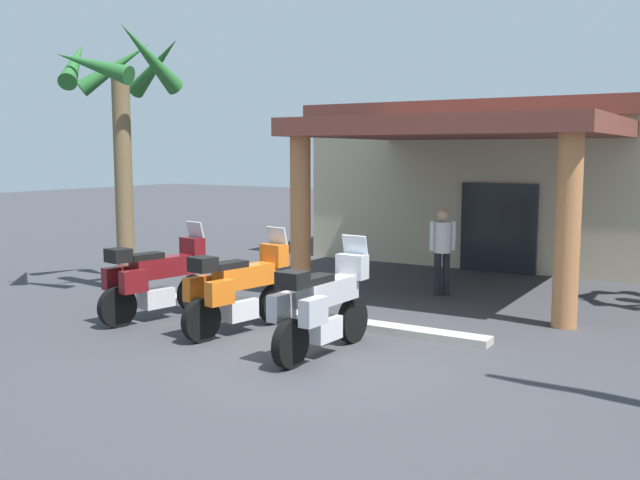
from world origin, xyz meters
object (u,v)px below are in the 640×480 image
at_px(motorcycle_maroon, 156,279).
at_px(motorcycle_orange, 239,289).
at_px(motorcycle_silver, 322,306).
at_px(pedestrian, 442,245).
at_px(motel_building, 532,179).
at_px(palm_tree_roadside, 120,104).

xyz_separation_m(motorcycle_maroon, motorcycle_orange, (1.76, 0.00, 0.00)).
xyz_separation_m(motorcycle_silver, pedestrian, (-0.14, 4.81, 0.30)).
relative_size(motel_building, motorcycle_maroon, 5.35).
height_order(motorcycle_orange, palm_tree_roadside, palm_tree_roadside).
xyz_separation_m(motorcycle_maroon, motorcycle_silver, (3.52, -0.38, 0.00)).
bearing_deg(motorcycle_orange, motorcycle_maroon, 100.54).
distance_m(motel_building, motorcycle_orange, 10.88).
distance_m(motel_building, palm_tree_roadside, 10.92).
xyz_separation_m(motel_building, motorcycle_orange, (-1.67, -10.66, -1.40)).
bearing_deg(motel_building, motorcycle_orange, -99.63).
distance_m(motorcycle_silver, palm_tree_roadside, 6.93).
bearing_deg(palm_tree_roadside, motorcycle_maroon, -33.46).
distance_m(motel_building, motorcycle_silver, 11.13).
height_order(motorcycle_silver, pedestrian, pedestrian).
bearing_deg(palm_tree_roadside, motel_building, 57.43).
height_order(motorcycle_maroon, motorcycle_orange, same).
relative_size(motorcycle_orange, pedestrian, 1.28).
relative_size(pedestrian, palm_tree_roadside, 0.33).
bearing_deg(pedestrian, motel_building, 137.22).
bearing_deg(motorcycle_silver, motorcycle_maroon, 86.73).
distance_m(motorcycle_maroon, pedestrian, 5.58).
bearing_deg(motel_building, pedestrian, -91.21).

